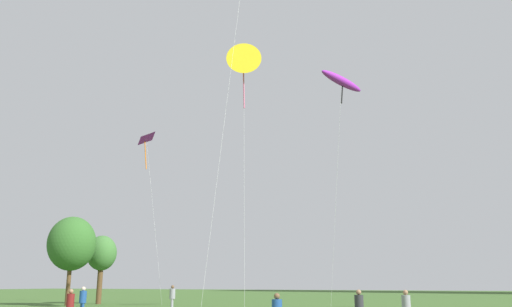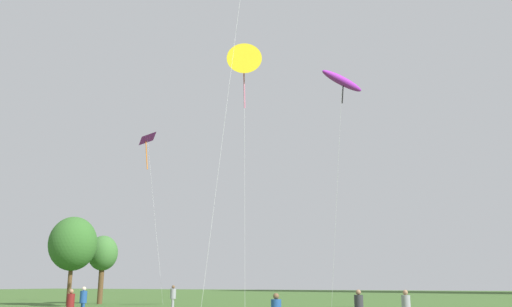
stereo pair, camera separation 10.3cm
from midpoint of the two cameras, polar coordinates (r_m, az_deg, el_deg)
The scene contains 10 objects.
person_standing_1 at distance 24.73m, azimuth 15.80°, elevation -15.64°, with size 0.38×0.38×1.70m.
person_standing_3 at distance 23.95m, azimuth 10.95°, elevation -15.95°, with size 0.38×0.38×1.72m.
person_standing_4 at distance 33.17m, azimuth -18.28°, elevation -14.79°, with size 0.40×0.40×1.79m.
person_standing_5 at distance 39.74m, azimuth -9.09°, elevation -14.97°, with size 0.41×0.41×1.84m.
person_standing_6 at distance 28.84m, azimuth -19.51°, elevation -15.05°, with size 0.38×0.38×1.70m.
kite_flying_0 at distance 42.76m, azimuth 9.14°, elevation 7.69°, with size 3.30×3.83×18.31m.
kite_flying_5 at distance 39.51m, azimuth -1.39°, elevation 9.53°, with size 3.23×4.37×19.05m.
kite_flying_7 at distance 57.16m, azimuth -11.81°, elevation 1.29°, with size 4.92×2.44×17.39m.
park_tree_0 at distance 52.40m, azimuth -19.31°, elevation -9.17°, with size 4.36×4.36×8.02m.
park_tree_1 at distance 55.67m, azimuth -16.37°, elevation -10.36°, with size 2.92×2.92×6.62m.
Camera 1 is at (8.37, -14.29, 1.99)m, focal length 37.08 mm.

